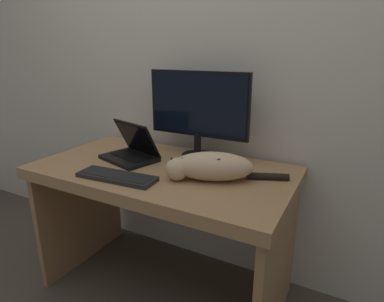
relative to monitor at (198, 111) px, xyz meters
name	(u,v)px	position (x,y,z in m)	size (l,w,h in m)	color
wall_back	(200,54)	(-0.09, 0.19, 0.29)	(6.40, 0.06, 2.60)	beige
desk	(163,197)	(-0.09, -0.22, -0.43)	(1.32, 0.71, 0.75)	#A37A4C
monitor	(198,111)	(0.00, 0.00, 0.00)	(0.58, 0.18, 0.47)	black
laptop	(132,152)	(-0.31, -0.19, -0.22)	(0.34, 0.28, 0.21)	black
external_keyboard	(117,176)	(-0.19, -0.45, -0.25)	(0.39, 0.15, 0.02)	black
cat	(210,166)	(0.20, -0.26, -0.20)	(0.52, 0.31, 0.13)	#D1B284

